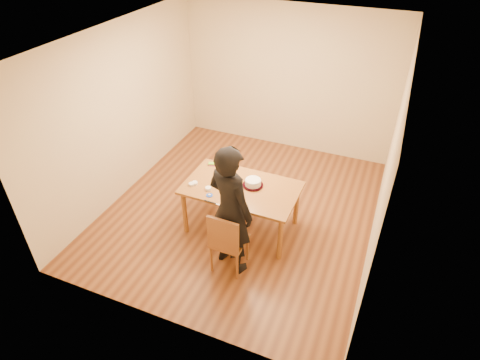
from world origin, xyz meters
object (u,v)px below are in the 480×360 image
at_px(dining_table, 241,188).
at_px(cake, 253,182).
at_px(dining_chair, 229,241).
at_px(person, 230,211).
at_px(cake_plate, 253,185).

height_order(dining_table, cake, cake).
height_order(dining_chair, person, person).
bearing_deg(person, dining_chair, 110.53).
bearing_deg(cake, person, -89.49).
distance_m(dining_chair, cake, 0.93).
xyz_separation_m(cake_plate, cake, (0.00, 0.00, 0.05)).
relative_size(dining_table, cake, 7.06).
distance_m(dining_table, cake, 0.18).
relative_size(dining_chair, person, 0.23).
relative_size(dining_table, dining_chair, 3.78).
xyz_separation_m(cake_plate, person, (0.01, -0.82, 0.16)).
height_order(cake_plate, cake, cake).
xyz_separation_m(dining_table, dining_chair, (0.15, -0.78, -0.28)).
relative_size(cake_plate, person, 0.16).
height_order(cake_plate, person, person).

